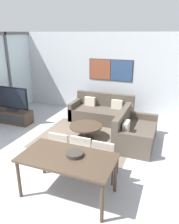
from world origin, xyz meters
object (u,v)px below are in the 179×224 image
Objects in this scene: television at (11,99)px; dining_chair_left at (62,148)px; fruit_bowl at (75,154)px; dining_table at (67,161)px; dining_chair_centre at (83,152)px; sofa_main at (102,112)px; dining_chair_right at (105,157)px; coffee_table at (86,128)px; sofa_side at (133,133)px; tv_console at (13,116)px.

dining_chair_left is at bearing -32.37° from television.
dining_table is at bearing -146.24° from fruit_bowl.
television is 1.39× the size of dining_chair_centre.
television reaches higher than sofa_main.
sofa_main is 3.69m from dining_table.
dining_chair_right is at bearing -4.58° from dining_chair_centre.
dining_chair_left is at bearing -176.50° from dining_chair_centre.
sofa_main is 2.26× the size of dining_chair_left.
dining_chair_left reaches higher than coffee_table.
dining_chair_right is (0.47, -0.04, 0.00)m from dining_chair_centre.
coffee_table is at bearing 107.61° from fruit_bowl.
coffee_table is at bearing 98.35° from sofa_side.
coffee_table is at bearing -3.74° from television.
dining_table is 0.71m from dining_chair_centre.
dining_table is 1.86× the size of dining_chair_centre.
sofa_side is at bearing 0.24° from tv_console.
tv_console is at bearing -90.00° from television.
dining_chair_centre is 1.00× the size of dining_chair_right.
tv_console is 2.62m from coffee_table.
dining_chair_centre is at bearing -69.47° from coffee_table.
television reaches higher than coffee_table.
dining_chair_centre is (-0.70, -1.71, 0.22)m from sofa_side.
dining_chair_centre is (0.57, -2.94, 0.21)m from sofa_main.
sofa_side is at bearing 82.52° from dining_chair_right.
dining_table is at bearing -81.07° from sofa_main.
dining_table is 5.58× the size of fruit_bowl.
coffee_table is at bearing 93.74° from dining_chair_left.
sofa_side is 1.83× the size of dining_chair_centre.
dining_chair_centre is at bearing 90.00° from dining_table.
sofa_main is (2.61, 1.25, -0.53)m from television.
television is 2.67m from coffee_table.
sofa_main is at bearing 100.79° from fruit_bowl.
dining_chair_right is (0.94, -0.01, 0.00)m from dining_chair_left.
dining_chair_centre is 0.47m from dining_chair_right.
dining_table is at bearing -90.00° from dining_chair_centre.
dining_chair_centre is 3.00× the size of fruit_bowl.
television is 2.94m from sofa_main.
dining_chair_left is at bearing 134.58° from fruit_bowl.
television is 3.62m from dining_chair_centre.
dining_table is at bearing -75.52° from coffee_table.
sofa_side is 1.86m from dining_chair_centre.
television reaches higher than fruit_bowl.
sofa_side reaches higher than fruit_bowl.
dining_chair_left is 1.00× the size of dining_chair_right.
fruit_bowl is at bearing -35.00° from tv_console.
sofa_side is 1.77m from dining_chair_right.
dining_chair_right is at bearing -70.79° from sofa_main.
dining_chair_centre reaches higher than sofa_side.
dining_table is (-0.70, -2.39, 0.42)m from sofa_side.
dining_chair_centre reaches higher than tv_console.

